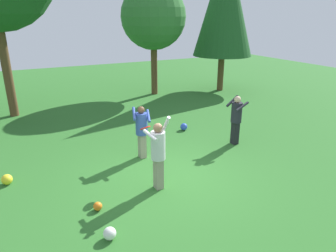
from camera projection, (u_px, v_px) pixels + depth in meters
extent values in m
plane|color=#2D6B28|center=(167.00, 178.00, 7.91)|extent=(40.00, 40.00, 0.00)
cube|color=gray|center=(158.00, 173.00, 7.35)|extent=(0.19, 0.22, 0.78)
cylinder|color=silver|center=(158.00, 146.00, 7.10)|extent=(0.34, 0.34, 0.68)
sphere|color=#8C6647|center=(158.00, 128.00, 6.95)|extent=(0.22, 0.22, 0.22)
cylinder|color=silver|center=(150.00, 135.00, 6.90)|extent=(0.13, 0.58, 0.12)
cylinder|color=silver|center=(165.00, 125.00, 7.04)|extent=(0.11, 0.38, 0.53)
cube|color=gray|center=(142.00, 146.00, 8.96)|extent=(0.19, 0.22, 0.73)
cylinder|color=#334C9E|center=(141.00, 124.00, 8.73)|extent=(0.34, 0.34, 0.64)
sphere|color=brown|center=(141.00, 110.00, 8.59)|extent=(0.21, 0.21, 0.21)
cylinder|color=#334C9E|center=(148.00, 116.00, 8.68)|extent=(0.23, 0.54, 0.26)
cylinder|color=#334C9E|center=(134.00, 114.00, 8.59)|extent=(0.23, 0.53, 0.27)
cube|color=black|center=(235.00, 133.00, 9.93)|extent=(0.19, 0.22, 0.74)
cylinder|color=#23232D|center=(237.00, 112.00, 9.69)|extent=(0.34, 0.34, 0.65)
sphere|color=beige|center=(238.00, 100.00, 9.55)|extent=(0.21, 0.21, 0.21)
cylinder|color=#23232D|center=(242.00, 107.00, 9.46)|extent=(0.55, 0.19, 0.24)
cylinder|color=#23232D|center=(232.00, 101.00, 9.73)|extent=(0.53, 0.19, 0.32)
cylinder|color=red|center=(145.00, 128.00, 7.52)|extent=(0.32, 0.31, 0.15)
sphere|color=orange|center=(98.00, 206.00, 6.58)|extent=(0.19, 0.19, 0.19)
sphere|color=yellow|center=(7.00, 179.00, 7.59)|extent=(0.26, 0.26, 0.26)
sphere|color=white|center=(110.00, 233.00, 5.72)|extent=(0.25, 0.25, 0.25)
sphere|color=blue|center=(184.00, 127.00, 11.18)|extent=(0.26, 0.26, 0.26)
cylinder|color=brown|center=(221.00, 59.00, 16.66)|extent=(0.34, 0.34, 3.46)
cone|color=#1E5123|center=(225.00, 0.00, 15.66)|extent=(3.12, 3.12, 5.54)
cylinder|color=brown|center=(6.00, 64.00, 12.14)|extent=(0.35, 0.35, 4.26)
cylinder|color=brown|center=(154.00, 66.00, 15.94)|extent=(0.33, 0.33, 2.93)
sphere|color=#337033|center=(153.00, 17.00, 15.11)|extent=(3.22, 3.22, 3.22)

